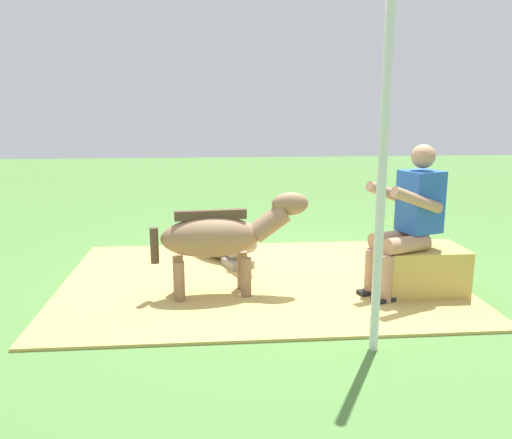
# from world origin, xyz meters

# --- Properties ---
(ground_plane) EXTENTS (24.00, 24.00, 0.00)m
(ground_plane) POSITION_xyz_m (0.00, 0.00, 0.00)
(ground_plane) COLOR #4C7A38
(hay_patch) EXTENTS (3.60, 2.59, 0.02)m
(hay_patch) POSITION_xyz_m (0.20, 0.09, 0.01)
(hay_patch) COLOR tan
(hay_patch) RESTS_ON ground
(hay_bale) EXTENTS (0.69, 0.50, 0.42)m
(hay_bale) POSITION_xyz_m (-1.17, 0.51, 0.21)
(hay_bale) COLOR tan
(hay_bale) RESTS_ON ground
(person_seated) EXTENTS (0.72, 0.56, 1.30)m
(person_seated) POSITION_xyz_m (-1.02, 0.55, 0.70)
(person_seated) COLOR tan
(person_seated) RESTS_ON ground
(pony_standing) EXTENTS (1.35, 0.40, 0.89)m
(pony_standing) POSITION_xyz_m (0.55, 0.44, 0.53)
(pony_standing) COLOR #8C6B4C
(pony_standing) RESTS_ON ground
(pony_lying) EXTENTS (0.80, 1.33, 0.42)m
(pony_lying) POSITION_xyz_m (0.56, -0.73, 0.19)
(pony_lying) COLOR gray
(pony_lying) RESTS_ON ground
(tent_pole_left) EXTENTS (0.06, 0.06, 2.34)m
(tent_pole_left) POSITION_xyz_m (-0.44, 1.55, 1.17)
(tent_pole_left) COLOR silver
(tent_pole_left) RESTS_ON ground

